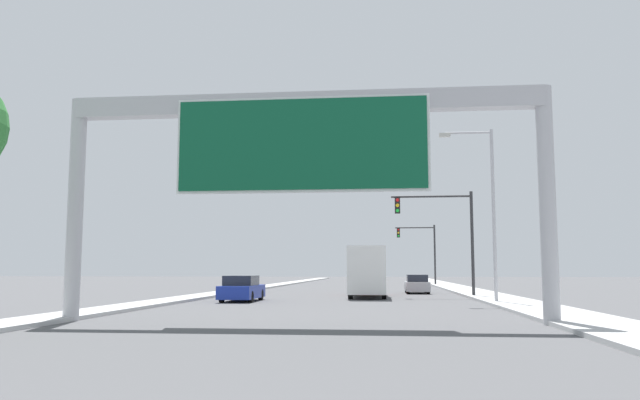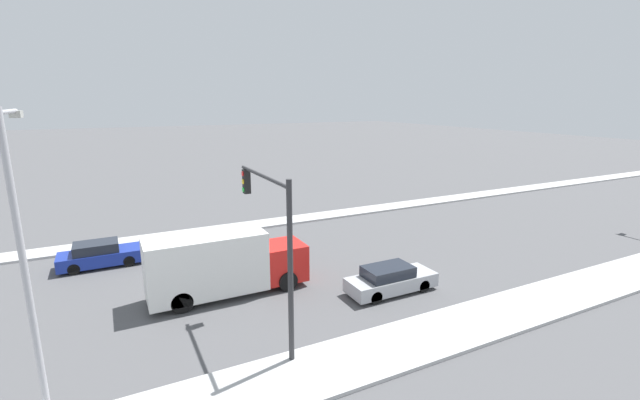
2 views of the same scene
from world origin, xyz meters
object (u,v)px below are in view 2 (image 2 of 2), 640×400
(truck_box_primary, at_px, (222,264))
(street_lamp_right, at_px, (24,252))
(traffic_light_near_intersection, at_px, (273,230))
(car_mid_center, at_px, (390,280))
(car_near_left, at_px, (100,255))

(truck_box_primary, bearing_deg, street_lamp_right, -46.11)
(truck_box_primary, height_order, traffic_light_near_intersection, traffic_light_near_intersection)
(truck_box_primary, bearing_deg, car_mid_center, 65.20)
(car_mid_center, distance_m, car_near_left, 16.69)
(car_near_left, bearing_deg, car_mid_center, 51.02)
(car_mid_center, distance_m, traffic_light_near_intersection, 8.03)
(street_lamp_right, bearing_deg, truck_box_primary, 133.89)
(truck_box_primary, relative_size, traffic_light_near_intersection, 1.14)
(street_lamp_right, bearing_deg, traffic_light_near_intersection, 100.31)
(traffic_light_near_intersection, xyz_separation_m, street_lamp_right, (1.38, -7.57, 0.81))
(truck_box_primary, bearing_deg, traffic_light_near_intersection, 8.91)
(traffic_light_near_intersection, bearing_deg, car_mid_center, 103.54)
(traffic_light_near_intersection, relative_size, street_lamp_right, 0.74)
(truck_box_primary, relative_size, street_lamp_right, 0.84)
(car_mid_center, height_order, street_lamp_right, street_lamp_right)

